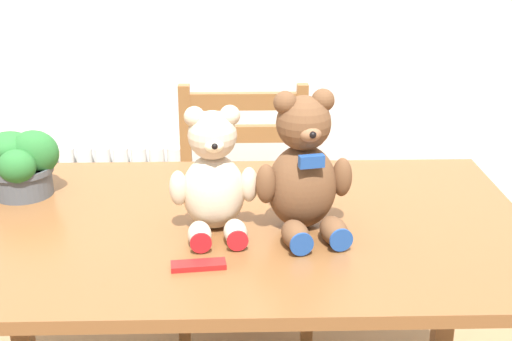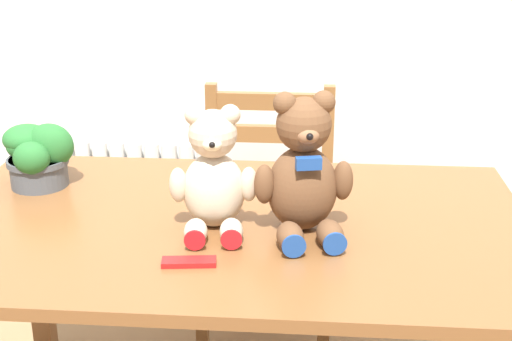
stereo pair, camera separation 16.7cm
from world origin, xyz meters
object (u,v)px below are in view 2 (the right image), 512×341
potted_plant (38,153)px  wooden_chair_behind (267,206)px  teddy_bear_left (214,177)px  chocolate_bar (189,262)px  teddy_bear_right (304,173)px

potted_plant → wooden_chair_behind: bearing=42.1°
wooden_chair_behind → potted_plant: potted_plant is taller
wooden_chair_behind → teddy_bear_left: 0.86m
potted_plant → teddy_bear_left: bearing=-24.0°
wooden_chair_behind → chocolate_bar: (-0.11, -0.96, 0.28)m
teddy_bear_left → teddy_bear_right: 0.21m
teddy_bear_right → chocolate_bar: 0.34m
teddy_bear_left → potted_plant: 0.56m
wooden_chair_behind → teddy_bear_right: (0.13, -0.76, 0.42)m
teddy_bear_right → chocolate_bar: size_ratio=2.86×
teddy_bear_right → potted_plant: (-0.72, 0.23, -0.05)m
teddy_bear_right → potted_plant: teddy_bear_right is taller
wooden_chair_behind → teddy_bear_right: 0.88m
wooden_chair_behind → teddy_bear_right: size_ratio=2.53×
chocolate_bar → teddy_bear_right: bearing=38.9°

